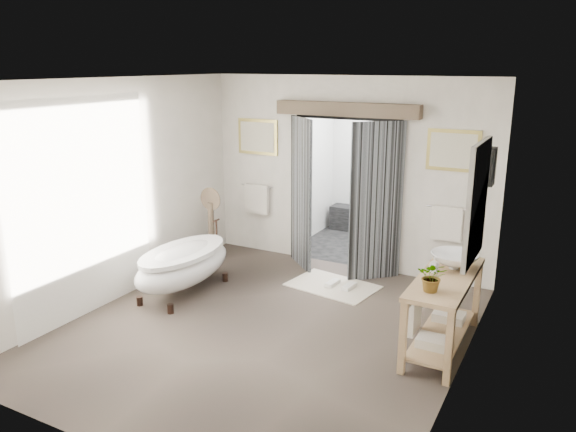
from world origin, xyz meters
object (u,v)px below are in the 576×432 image
at_px(vanity, 441,305).
at_px(rug, 333,286).
at_px(basin, 454,261).
at_px(clawfoot_tub, 183,264).

xyz_separation_m(vanity, rug, (-1.75, 1.07, -0.50)).
bearing_deg(basin, rug, 162.40).
relative_size(clawfoot_tub, vanity, 1.09).
bearing_deg(basin, clawfoot_tub, -167.80).
height_order(vanity, rug, vanity).
height_order(clawfoot_tub, vanity, same).
relative_size(clawfoot_tub, rug, 1.45).
distance_m(clawfoot_tub, vanity, 3.47).
relative_size(rug, basin, 2.27).
xyz_separation_m(rug, basin, (1.80, -0.78, 0.93)).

